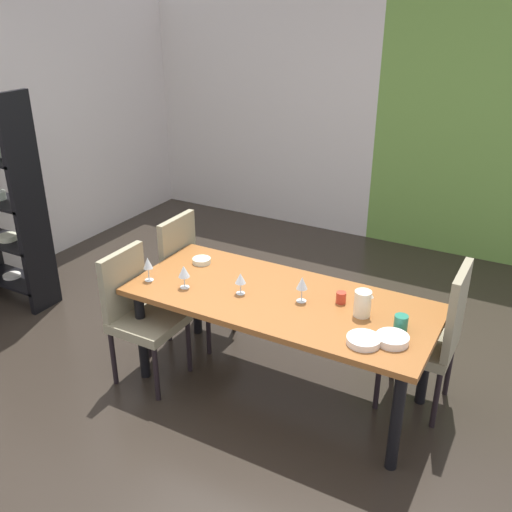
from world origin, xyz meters
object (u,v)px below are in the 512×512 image
pitcher_south (363,303)px  chair_right_far (434,333)px  chair_left_near (139,310)px  cup_right (401,323)px  chair_left_far (191,273)px  serving_bowl_east (202,261)px  cup_near_window (341,298)px  serving_bowl_north (392,339)px  serving_bowl_west (364,340)px  wine_glass_rear (302,284)px  dining_table (280,307)px  wine_glass_center (184,272)px  wine_glass_near_shelf (148,264)px  wine_glass_front (240,279)px

pitcher_south → chair_right_far: bearing=35.5°
chair_right_far → pitcher_south: size_ratio=6.21×
chair_left_near → cup_right: bearing=100.1°
chair_left_far → chair_left_near: size_ratio=1.03×
cup_right → serving_bowl_east: bearing=172.8°
cup_near_window → serving_bowl_north: bearing=-34.6°
serving_bowl_west → pitcher_south: bearing=111.2°
wine_glass_rear → cup_right: (0.66, -0.03, -0.08)m
dining_table → serving_bowl_north: 0.83m
cup_right → wine_glass_center: bearing=-172.8°
dining_table → chair_right_far: bearing=18.7°
dining_table → chair_left_far: bearing=161.2°
chair_right_far → chair_left_far: size_ratio=1.06×
chair_left_near → cup_near_window: size_ratio=12.73×
wine_glass_center → wine_glass_near_shelf: 0.28m
wine_glass_near_shelf → pitcher_south: size_ratio=1.03×
chair_left_far → serving_bowl_west: bearing=70.2°
chair_right_far → cup_right: (-0.14, -0.33, 0.22)m
wine_glass_rear → cup_right: wine_glass_rear is taller
serving_bowl_west → cup_near_window: bearing=126.9°
chair_left_near → serving_bowl_east: bearing=158.5°
wine_glass_center → serving_bowl_east: 0.40m
chair_left_near → wine_glass_front: size_ratio=6.47×
cup_right → chair_right_far: bearing=66.6°
chair_right_far → chair_left_far: (-1.89, 0.00, -0.02)m
chair_left_far → wine_glass_near_shelf: chair_left_far is taller
serving_bowl_east → cup_right: 1.56m
wine_glass_rear → wine_glass_front: (-0.40, -0.10, -0.02)m
wine_glass_center → chair_left_near: bearing=-157.8°
serving_bowl_west → pitcher_south: pitcher_south is taller
wine_glass_center → cup_near_window: bearing=17.4°
wine_glass_rear → serving_bowl_east: wine_glass_rear is taller
dining_table → serving_bowl_east: size_ratio=15.06×
wine_glass_rear → cup_right: 0.66m
chair_left_far → chair_right_far: bearing=90.0°
chair_left_near → serving_bowl_west: chair_left_near is taller
chair_left_near → pitcher_south: size_ratio=5.70×
wine_glass_center → cup_near_window: (1.00, 0.31, -0.08)m
cup_near_window → dining_table: bearing=-162.1°
wine_glass_rear → serving_bowl_north: wine_glass_rear is taller
cup_right → wine_glass_near_shelf: bearing=-172.9°
wine_glass_rear → wine_glass_near_shelf: size_ratio=1.00×
chair_right_far → cup_near_window: (-0.57, -0.20, 0.21)m
chair_right_far → serving_bowl_north: size_ratio=5.49×
chair_left_near → serving_bowl_north: 1.76m
wine_glass_near_shelf → wine_glass_center: bearing=6.7°
wine_glass_front → cup_near_window: size_ratio=1.97×
chair_right_far → serving_bowl_west: size_ratio=5.33×
wine_glass_rear → serving_bowl_north: bearing=-16.0°
chair_left_near → wine_glass_center: 0.46m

